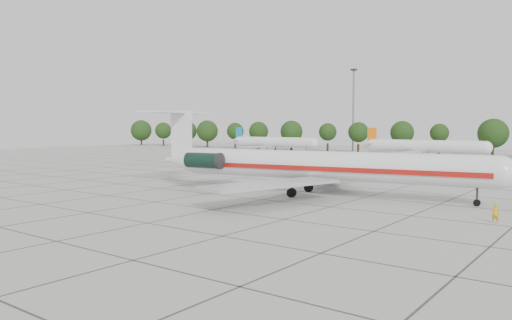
# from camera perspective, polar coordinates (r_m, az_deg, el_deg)

# --- Properties ---
(ground) EXTENTS (260.00, 260.00, 0.00)m
(ground) POSITION_cam_1_polar(r_m,az_deg,el_deg) (64.36, -0.75, -3.09)
(ground) COLOR #A4A49D
(ground) RESTS_ON ground
(apron_joints) EXTENTS (170.00, 170.00, 0.02)m
(apron_joints) POSITION_cam_1_polar(r_m,az_deg,el_deg) (76.73, 6.10, -1.97)
(apron_joints) COLOR #383838
(apron_joints) RESTS_ON ground
(main_airliner) EXTENTS (41.51, 32.42, 9.80)m
(main_airliner) POSITION_cam_1_polar(r_m,az_deg,el_deg) (57.09, 5.69, -0.52)
(main_airliner) COLOR silver
(main_airliner) RESTS_ON ground
(ground_crew) EXTENTS (0.69, 0.58, 1.61)m
(ground_crew) POSITION_cam_1_polar(r_m,az_deg,el_deg) (44.98, 25.66, -5.49)
(ground_crew) COLOR #E09F0D
(ground_crew) RESTS_ON ground
(bg_airliner_b) EXTENTS (28.24, 27.20, 7.40)m
(bg_airliner_b) POSITION_cam_1_polar(r_m,az_deg,el_deg) (149.88, 2.01, 2.03)
(bg_airliner_b) COLOR silver
(bg_airliner_b) RESTS_ON ground
(bg_airliner_c) EXTENTS (28.24, 27.20, 7.40)m
(bg_airliner_c) POSITION_cam_1_polar(r_m,az_deg,el_deg) (126.00, 18.62, 1.47)
(bg_airliner_c) COLOR silver
(bg_airliner_c) RESTS_ON ground
(tree_line) EXTENTS (249.86, 8.44, 10.22)m
(tree_line) POSITION_cam_1_polar(r_m,az_deg,el_deg) (144.79, 16.36, 3.02)
(tree_line) COLOR #332114
(tree_line) RESTS_ON ground
(floodlight_mast) EXTENTS (1.60, 1.60, 25.45)m
(floodlight_mast) POSITION_cam_1_polar(r_m,az_deg,el_deg) (158.56, 11.07, 6.17)
(floodlight_mast) COLOR slate
(floodlight_mast) RESTS_ON ground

